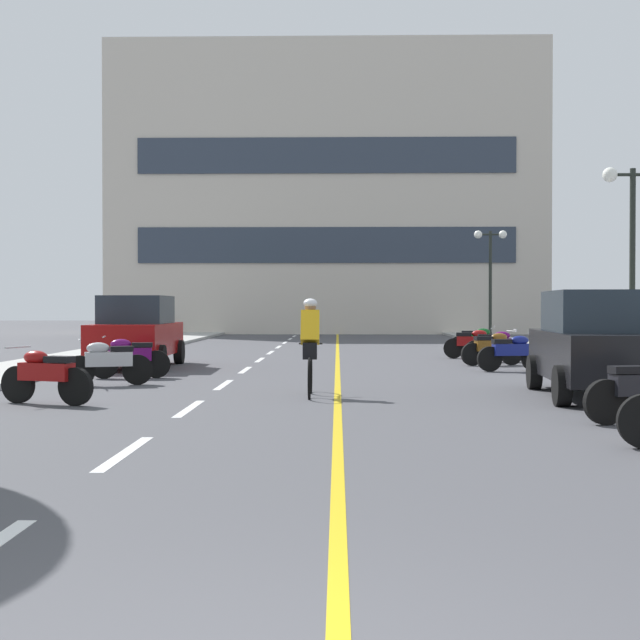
{
  "coord_description": "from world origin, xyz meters",
  "views": [
    {
      "loc": [
        0.25,
        -3.14,
        1.55
      ],
      "look_at": [
        -0.2,
        19.33,
        1.2
      ],
      "focal_mm": 48.95,
      "sensor_mm": 36.0,
      "label": 1
    }
  ],
  "objects_px": {
    "motorcycle_11": "(477,340)",
    "motorcycle_8": "(492,347)",
    "motorcycle_5": "(108,362)",
    "motorcycle_10": "(473,343)",
    "cyclist_rider": "(310,345)",
    "motorcycle_7": "(512,352)",
    "motorcycle_9": "(496,345)",
    "parked_car_near": "(598,344)",
    "street_lamp_far": "(490,259)",
    "street_lamp_mid": "(633,219)",
    "parked_car_mid": "(137,331)",
    "motorcycle_4": "(46,375)",
    "motorcycle_6": "(130,356)"
  },
  "relations": [
    {
      "from": "street_lamp_far",
      "to": "motorcycle_8",
      "type": "distance_m",
      "value": 16.6
    },
    {
      "from": "motorcycle_7",
      "to": "motorcycle_10",
      "type": "xyz_separation_m",
      "value": [
        -0.16,
        5.03,
        0.0
      ]
    },
    {
      "from": "motorcycle_4",
      "to": "motorcycle_7",
      "type": "xyz_separation_m",
      "value": [
        8.79,
        7.17,
        0.0
      ]
    },
    {
      "from": "motorcycle_9",
      "to": "motorcycle_11",
      "type": "relative_size",
      "value": 1.01
    },
    {
      "from": "motorcycle_8",
      "to": "motorcycle_9",
      "type": "bearing_deg",
      "value": 76.73
    },
    {
      "from": "parked_car_near",
      "to": "cyclist_rider",
      "type": "distance_m",
      "value": 4.91
    },
    {
      "from": "parked_car_near",
      "to": "motorcycle_10",
      "type": "relative_size",
      "value": 2.56
    },
    {
      "from": "motorcycle_11",
      "to": "cyclist_rider",
      "type": "relative_size",
      "value": 0.95
    },
    {
      "from": "parked_car_near",
      "to": "street_lamp_mid",
      "type": "bearing_deg",
      "value": 66.86
    },
    {
      "from": "motorcycle_8",
      "to": "cyclist_rider",
      "type": "relative_size",
      "value": 0.95
    },
    {
      "from": "motorcycle_4",
      "to": "motorcycle_6",
      "type": "height_order",
      "value": "same"
    },
    {
      "from": "street_lamp_mid",
      "to": "motorcycle_11",
      "type": "height_order",
      "value": "street_lamp_mid"
    },
    {
      "from": "motorcycle_9",
      "to": "motorcycle_10",
      "type": "height_order",
      "value": "same"
    },
    {
      "from": "motorcycle_4",
      "to": "motorcycle_6",
      "type": "relative_size",
      "value": 0.97
    },
    {
      "from": "motorcycle_4",
      "to": "street_lamp_mid",
      "type": "bearing_deg",
      "value": 32.71
    },
    {
      "from": "motorcycle_9",
      "to": "motorcycle_10",
      "type": "relative_size",
      "value": 1.01
    },
    {
      "from": "street_lamp_mid",
      "to": "parked_car_near",
      "type": "height_order",
      "value": "street_lamp_mid"
    },
    {
      "from": "motorcycle_8",
      "to": "motorcycle_11",
      "type": "xyz_separation_m",
      "value": [
        0.39,
        4.94,
        0.0
      ]
    },
    {
      "from": "street_lamp_mid",
      "to": "motorcycle_9",
      "type": "distance_m",
      "value": 5.25
    },
    {
      "from": "motorcycle_5",
      "to": "motorcycle_8",
      "type": "xyz_separation_m",
      "value": [
        8.56,
        6.0,
        0.0
      ]
    },
    {
      "from": "motorcycle_8",
      "to": "motorcycle_9",
      "type": "height_order",
      "value": "same"
    },
    {
      "from": "motorcycle_5",
      "to": "motorcycle_11",
      "type": "bearing_deg",
      "value": 50.74
    },
    {
      "from": "parked_car_mid",
      "to": "motorcycle_6",
      "type": "relative_size",
      "value": 2.51
    },
    {
      "from": "street_lamp_far",
      "to": "parked_car_near",
      "type": "height_order",
      "value": "street_lamp_far"
    },
    {
      "from": "street_lamp_far",
      "to": "motorcycle_9",
      "type": "height_order",
      "value": "street_lamp_far"
    },
    {
      "from": "motorcycle_6",
      "to": "motorcycle_8",
      "type": "height_order",
      "value": "same"
    },
    {
      "from": "motorcycle_5",
      "to": "motorcycle_10",
      "type": "distance_m",
      "value": 12.34
    },
    {
      "from": "parked_car_near",
      "to": "motorcycle_9",
      "type": "relative_size",
      "value": 2.53
    },
    {
      "from": "parked_car_near",
      "to": "motorcycle_5",
      "type": "xyz_separation_m",
      "value": [
        -8.92,
        2.03,
        -0.44
      ]
    },
    {
      "from": "motorcycle_4",
      "to": "motorcycle_8",
      "type": "relative_size",
      "value": 0.98
    },
    {
      "from": "motorcycle_11",
      "to": "motorcycle_8",
      "type": "bearing_deg",
      "value": -94.48
    },
    {
      "from": "motorcycle_10",
      "to": "street_lamp_mid",
      "type": "bearing_deg",
      "value": -56.2
    },
    {
      "from": "parked_car_mid",
      "to": "motorcycle_10",
      "type": "distance_m",
      "value": 9.91
    },
    {
      "from": "motorcycle_6",
      "to": "motorcycle_10",
      "type": "xyz_separation_m",
      "value": [
        8.48,
        7.23,
        0.0
      ]
    },
    {
      "from": "parked_car_mid",
      "to": "motorcycle_9",
      "type": "height_order",
      "value": "parked_car_mid"
    },
    {
      "from": "motorcycle_5",
      "to": "motorcycle_7",
      "type": "relative_size",
      "value": 0.97
    },
    {
      "from": "street_lamp_mid",
      "to": "cyclist_rider",
      "type": "distance_m",
      "value": 10.17
    },
    {
      "from": "motorcycle_5",
      "to": "motorcycle_10",
      "type": "height_order",
      "value": "same"
    },
    {
      "from": "motorcycle_5",
      "to": "motorcycle_6",
      "type": "height_order",
      "value": "same"
    },
    {
      "from": "motorcycle_5",
      "to": "motorcycle_11",
      "type": "xyz_separation_m",
      "value": [
        8.95,
        10.95,
        0.0
      ]
    },
    {
      "from": "motorcycle_6",
      "to": "motorcycle_11",
      "type": "distance_m",
      "value": 12.84
    },
    {
      "from": "motorcycle_4",
      "to": "motorcycle_8",
      "type": "height_order",
      "value": "same"
    },
    {
      "from": "motorcycle_6",
      "to": "motorcycle_8",
      "type": "distance_m",
      "value": 9.56
    },
    {
      "from": "motorcycle_8",
      "to": "parked_car_mid",
      "type": "bearing_deg",
      "value": -174.13
    },
    {
      "from": "street_lamp_far",
      "to": "motorcycle_10",
      "type": "xyz_separation_m",
      "value": [
        -2.81,
        -13.12,
        -3.2
      ]
    },
    {
      "from": "parked_car_mid",
      "to": "motorcycle_6",
      "type": "height_order",
      "value": "parked_car_mid"
    },
    {
      "from": "motorcycle_7",
      "to": "motorcycle_9",
      "type": "xyz_separation_m",
      "value": [
        0.24,
        3.54,
        0.0
      ]
    },
    {
      "from": "parked_car_near",
      "to": "parked_car_mid",
      "type": "xyz_separation_m",
      "value": [
        -9.52,
        7.09,
        0.0
      ]
    },
    {
      "from": "motorcycle_8",
      "to": "cyclist_rider",
      "type": "bearing_deg",
      "value": -119.95
    },
    {
      "from": "street_lamp_mid",
      "to": "street_lamp_far",
      "type": "height_order",
      "value": "street_lamp_far"
    }
  ]
}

